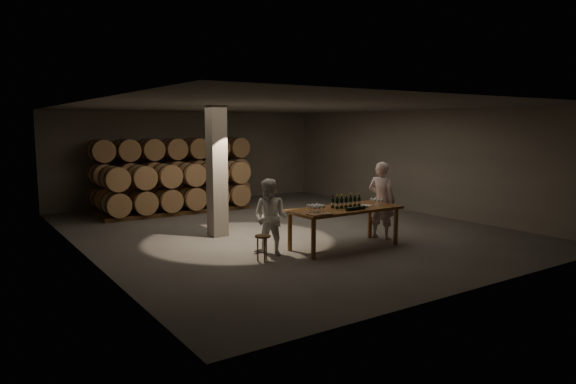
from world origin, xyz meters
TOP-DOWN VIEW (x-y plane):
  - room at (-1.80, 0.20)m, footprint 12.00×12.00m
  - tasting_table at (0.00, -2.50)m, footprint 2.60×1.10m
  - barrel_stack_back at (-0.96, 5.20)m, footprint 5.48×0.95m
  - barrel_stack_front at (-1.35, 3.80)m, footprint 4.70×0.95m
  - bottle_cluster at (0.10, -2.43)m, footprint 0.72×0.22m
  - lying_bottles at (0.01, -2.86)m, footprint 0.62×0.08m
  - glass_cluster_left at (-0.90, -2.63)m, footprint 0.31×0.31m
  - glass_cluster_right at (0.87, -2.62)m, footprint 0.19×0.30m
  - plate at (0.57, -2.56)m, footprint 0.28×0.28m
  - notebook_near at (-0.91, -2.95)m, footprint 0.29×0.24m
  - notebook_corner at (-1.13, -2.88)m, footprint 0.23×0.28m
  - pen at (-0.72, -2.95)m, footprint 0.13×0.02m
  - stool at (-2.12, -2.49)m, footprint 0.32×0.32m
  - person_man at (1.34, -2.28)m, footprint 0.65×0.79m
  - person_woman at (-1.72, -2.15)m, footprint 0.94×0.99m

SIDE VIEW (x-z plane):
  - stool at x=-2.12m, z-range 0.17..0.70m
  - tasting_table at x=0.00m, z-range 0.35..1.25m
  - person_woman at x=-1.72m, z-range 0.00..1.62m
  - barrel_stack_front at x=-1.35m, z-range 0.04..1.61m
  - pen at x=-0.72m, z-range 0.90..0.91m
  - plate at x=0.57m, z-range 0.90..0.92m
  - notebook_corner at x=-1.13m, z-range 0.90..0.92m
  - notebook_near at x=-0.91m, z-range 0.90..0.93m
  - person_man at x=1.34m, z-range 0.00..1.87m
  - lying_bottles at x=0.01m, z-range 0.90..0.98m
  - bottle_cluster at x=0.10m, z-range 0.86..1.15m
  - glass_cluster_right at x=0.87m, z-range 0.94..1.10m
  - glass_cluster_left at x=-0.90m, z-range 0.94..1.11m
  - barrel_stack_back at x=-0.96m, z-range 0.04..2.35m
  - room at x=-1.80m, z-range -4.40..7.60m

